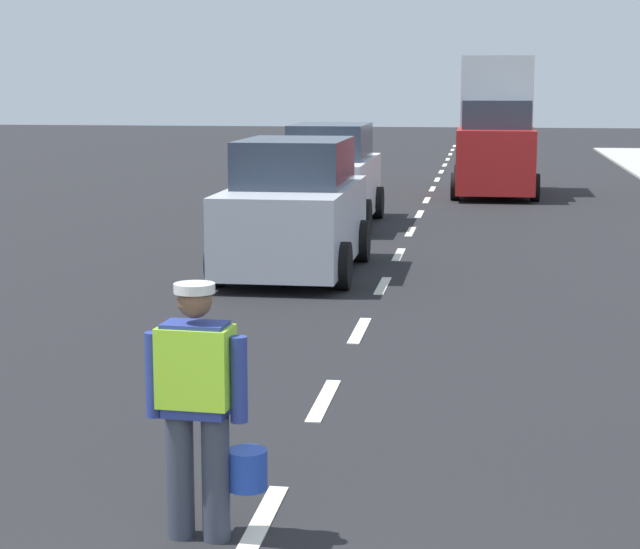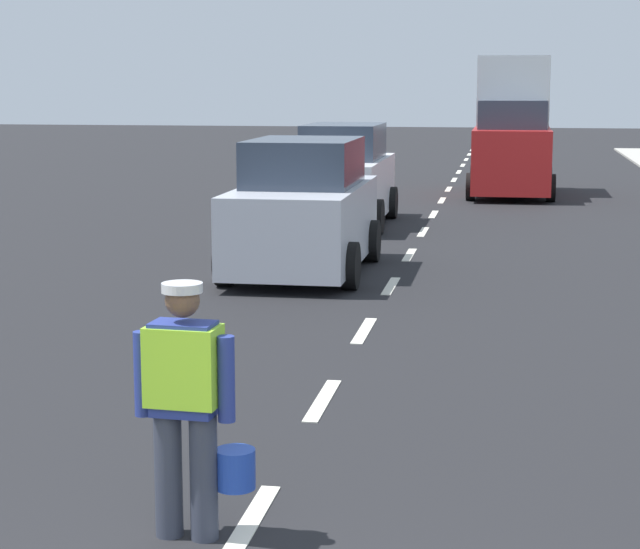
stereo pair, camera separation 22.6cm
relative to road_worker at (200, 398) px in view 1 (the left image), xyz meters
name	(u,v)px [view 1 (the left image)]	position (x,y,z in m)	size (l,w,h in m)	color
ground_plane	(420,213)	(0.32, 18.57, -0.93)	(96.00, 96.00, 0.00)	black
lane_center_line	(430,194)	(0.32, 22.77, -0.93)	(0.14, 46.40, 0.01)	silver
road_worker	(200,398)	(0.00, 0.00, 0.00)	(0.77, 0.36, 1.67)	#383D4C
delivery_truck	(496,132)	(1.99, 23.10, 0.68)	(2.16, 4.60, 3.54)	red
car_oncoming_second	(330,178)	(-1.38, 16.14, 0.02)	(1.94, 4.25, 2.05)	silver
car_oncoming_lead	(294,211)	(-1.13, 10.23, 0.02)	(2.04, 4.13, 2.04)	silver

